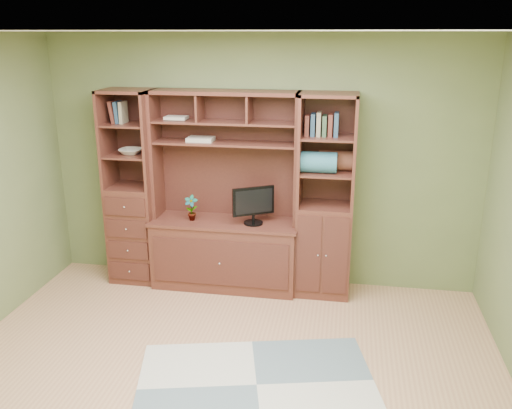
% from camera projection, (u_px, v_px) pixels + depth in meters
% --- Properties ---
extents(room, '(4.60, 4.10, 2.64)m').
position_uv_depth(room, '(214.00, 228.00, 3.74)').
color(room, tan).
rests_on(room, ground).
extents(center_hutch, '(1.54, 0.53, 2.05)m').
position_uv_depth(center_hutch, '(224.00, 194.00, 5.51)').
color(center_hutch, '#51251C').
rests_on(center_hutch, ground).
extents(left_tower, '(0.50, 0.45, 2.05)m').
position_uv_depth(left_tower, '(132.00, 188.00, 5.71)').
color(left_tower, '#51251C').
rests_on(left_tower, ground).
extents(right_tower, '(0.55, 0.45, 2.05)m').
position_uv_depth(right_tower, '(325.00, 197.00, 5.38)').
color(right_tower, '#51251C').
rests_on(right_tower, ground).
extents(rug, '(2.06, 1.61, 0.01)m').
position_uv_depth(rug, '(257.00, 385.00, 4.16)').
color(rug, '#949999').
rests_on(rug, ground).
extents(monitor, '(0.48, 0.39, 0.54)m').
position_uv_depth(monitor, '(253.00, 199.00, 5.43)').
color(monitor, black).
rests_on(monitor, center_hutch).
extents(orchid, '(0.14, 0.10, 0.27)m').
position_uv_depth(orchid, '(191.00, 208.00, 5.58)').
color(orchid, '#A94C39').
rests_on(orchid, center_hutch).
extents(magazines, '(0.26, 0.19, 0.04)m').
position_uv_depth(magazines, '(201.00, 139.00, 5.47)').
color(magazines, '#B4AB9A').
rests_on(magazines, center_hutch).
extents(bowl, '(0.24, 0.24, 0.06)m').
position_uv_depth(bowl, '(131.00, 151.00, 5.58)').
color(bowl, beige).
rests_on(bowl, left_tower).
extents(blanket_teal, '(0.35, 0.20, 0.20)m').
position_uv_depth(blanket_teal, '(318.00, 162.00, 5.23)').
color(blanket_teal, '#2F6B7D').
rests_on(blanket_teal, right_tower).
extents(blanket_red, '(0.35, 0.19, 0.19)m').
position_uv_depth(blanket_red, '(336.00, 160.00, 5.33)').
color(blanket_red, brown).
rests_on(blanket_red, right_tower).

